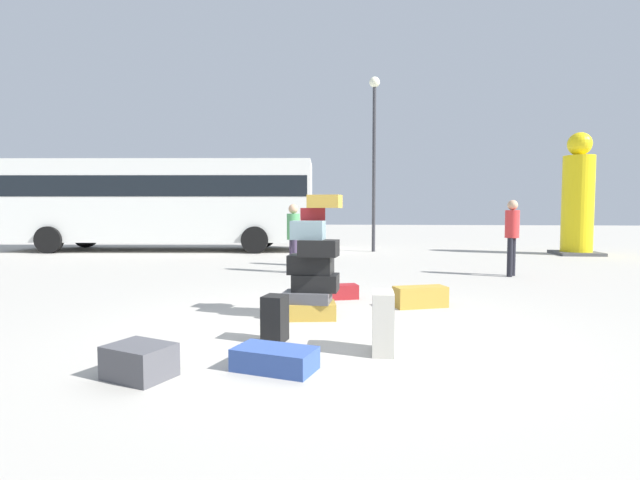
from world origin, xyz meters
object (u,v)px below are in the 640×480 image
object	(u,v)px
person_bearded_onlooker	(512,231)
person_tourist_with_camera	(293,232)
suitcase_tan_foreground_far	(420,297)
suitcase_tower	(313,269)
suitcase_charcoal_upright_blue	(140,361)
parked_bus	(163,199)
lamp_post	(374,138)
suitcase_black_foreground_near	(275,318)
yellow_dummy_statue	(578,201)
suitcase_navy_left_side	(275,359)
suitcase_cream_right_side	(383,322)
person_passerby_in_red	(315,228)
suitcase_maroon_behind_tower	(340,292)

from	to	relation	value
person_bearded_onlooker	person_tourist_with_camera	bearing A→B (deg)	-60.14
suitcase_tan_foreground_far	suitcase_tower	bearing A→B (deg)	-169.81
suitcase_charcoal_upright_blue	parked_bus	size ratio (longest dim) A/B	0.05
person_bearded_onlooker	lamp_post	size ratio (longest dim) A/B	0.28
suitcase_black_foreground_near	parked_bus	bearing A→B (deg)	129.01
yellow_dummy_statue	parked_bus	distance (m)	14.00
suitcase_navy_left_side	suitcase_cream_right_side	size ratio (longest dim) A/B	1.16
person_passerby_in_red	lamp_post	xyz separation A→B (m)	(1.59, 4.48, 2.93)
suitcase_tan_foreground_far	parked_bus	bearing A→B (deg)	111.40
person_bearded_onlooker	suitcase_tan_foreground_far	bearing A→B (deg)	-1.79
lamp_post	suitcase_navy_left_side	bearing A→B (deg)	-95.05
lamp_post	suitcase_black_foreground_near	bearing A→B (deg)	-96.32
suitcase_navy_left_side	person_tourist_with_camera	bearing A→B (deg)	113.08
suitcase_cream_right_side	person_passerby_in_red	xyz separation A→B (m)	(-1.48, 7.41, 0.66)
person_passerby_in_red	parked_bus	size ratio (longest dim) A/B	0.15
suitcase_black_foreground_near	suitcase_maroon_behind_tower	bearing A→B (deg)	87.85
suitcase_tower	suitcase_cream_right_side	distance (m)	1.80
suitcase_charcoal_upright_blue	suitcase_cream_right_side	xyz separation A→B (m)	(2.14, 0.92, 0.17)
suitcase_navy_left_side	parked_bus	size ratio (longest dim) A/B	0.07
suitcase_navy_left_side	yellow_dummy_statue	distance (m)	14.28
suitcase_tan_foreground_far	suitcase_maroon_behind_tower	xyz separation A→B (m)	(-1.23, 0.56, -0.04)
suitcase_cream_right_side	lamp_post	size ratio (longest dim) A/B	0.11
person_tourist_with_camera	yellow_dummy_statue	world-z (taller)	yellow_dummy_statue
suitcase_cream_right_side	person_tourist_with_camera	world-z (taller)	person_tourist_with_camera
suitcase_maroon_behind_tower	suitcase_black_foreground_near	xyz separation A→B (m)	(-0.59, -2.62, 0.14)
suitcase_tower	yellow_dummy_statue	bearing A→B (deg)	52.63
suitcase_charcoal_upright_blue	yellow_dummy_statue	size ratio (longest dim) A/B	0.14
suitcase_tan_foreground_far	person_passerby_in_red	bearing A→B (deg)	93.82
suitcase_cream_right_side	person_bearded_onlooker	distance (m)	6.72
suitcase_maroon_behind_tower	suitcase_charcoal_upright_blue	xyz separation A→B (m)	(-1.55, -3.87, 0.03)
suitcase_charcoal_upright_blue	suitcase_cream_right_side	world-z (taller)	suitcase_cream_right_side
suitcase_navy_left_side	person_passerby_in_red	world-z (taller)	person_passerby_in_red
parked_bus	lamp_post	bearing A→B (deg)	-4.01
suitcase_tower	yellow_dummy_statue	size ratio (longest dim) A/B	0.42
person_bearded_onlooker	lamp_post	world-z (taller)	lamp_post
suitcase_tan_foreground_far	suitcase_charcoal_upright_blue	bearing A→B (deg)	-149.15
suitcase_black_foreground_near	person_bearded_onlooker	bearing A→B (deg)	64.03
suitcase_cream_right_side	yellow_dummy_statue	world-z (taller)	yellow_dummy_statue
yellow_dummy_statue	parked_bus	size ratio (longest dim) A/B	0.36
person_tourist_with_camera	lamp_post	size ratio (longest dim) A/B	0.27
suitcase_black_foreground_near	parked_bus	size ratio (longest dim) A/B	0.05
suitcase_tower	suitcase_charcoal_upright_blue	distance (m)	2.80
suitcase_tan_foreground_far	person_passerby_in_red	distance (m)	5.52
suitcase_tower	suitcase_navy_left_side	distance (m)	2.22
suitcase_tower	person_passerby_in_red	distance (m)	5.92
suitcase_navy_left_side	suitcase_tan_foreground_far	xyz separation A→B (m)	(1.65, 3.00, 0.05)
person_passerby_in_red	person_tourist_with_camera	bearing A→B (deg)	-0.17
suitcase_tower	person_bearded_onlooker	xyz separation A→B (m)	(3.89, 4.44, 0.34)
suitcase_black_foreground_near	suitcase_cream_right_side	xyz separation A→B (m)	(1.18, -0.32, 0.06)
suitcase_navy_left_side	yellow_dummy_statue	world-z (taller)	yellow_dummy_statue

